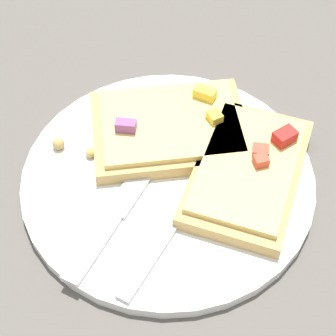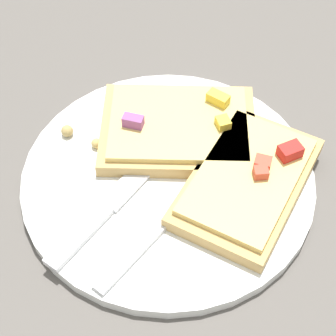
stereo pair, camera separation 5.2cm
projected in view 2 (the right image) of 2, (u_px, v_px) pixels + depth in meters
The scene contains 7 objects.
ground_plane at pixel (168, 182), 0.54m from camera, with size 4.00×4.00×0.00m, color #56514C.
plate at pixel (168, 178), 0.53m from camera, with size 0.28×0.28×0.01m.
fork at pixel (194, 193), 0.51m from camera, with size 0.21×0.12×0.01m.
knife at pixel (113, 201), 0.51m from camera, with size 0.19×0.10×0.01m.
pizza_slice_main at pixel (178, 128), 0.55m from camera, with size 0.14×0.17×0.03m.
pizza_slice_corner at pixel (247, 182), 0.51m from camera, with size 0.17×0.14×0.03m.
crumb_scatter at pixel (110, 143), 0.55m from camera, with size 0.06×0.12×0.01m.
Camera 2 is at (-0.32, -0.06, 0.43)m, focal length 60.00 mm.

